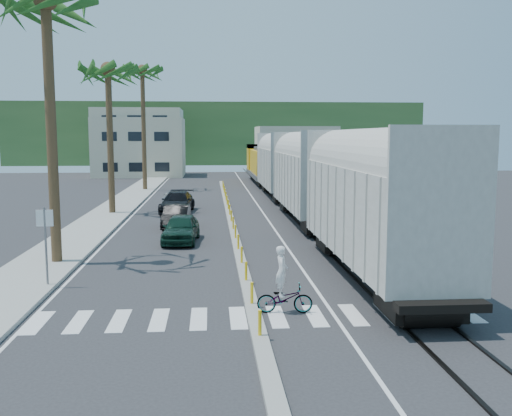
{
  "coord_description": "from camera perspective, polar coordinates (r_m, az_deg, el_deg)",
  "views": [
    {
      "loc": [
        -1.3,
        -18.93,
        5.55
      ],
      "look_at": [
        0.94,
        9.03,
        2.0
      ],
      "focal_mm": 40.0,
      "sensor_mm": 36.0,
      "label": 1
    }
  ],
  "objects": [
    {
      "name": "crosswalk",
      "position": [
        17.86,
        -0.18,
        -10.87
      ],
      "size": [
        14.0,
        2.2,
        0.01
      ],
      "primitive_type": "cube",
      "color": "silver",
      "rests_on": "ground"
    },
    {
      "name": "lane_markings",
      "position": [
        44.29,
        -5.65,
        -0.02
      ],
      "size": [
        9.42,
        90.0,
        0.01
      ],
      "color": "silver",
      "rests_on": "ground"
    },
    {
      "name": "cyclist",
      "position": [
        18.14,
        2.82,
        -8.35
      ],
      "size": [
        0.87,
        1.84,
        2.15
      ],
      "rotation": [
        0.0,
        0.0,
        1.5
      ],
      "color": "#9EA0A5",
      "rests_on": "ground"
    },
    {
      "name": "car_rear",
      "position": [
        46.41,
        -8.04,
        1.02
      ],
      "size": [
        2.31,
        4.47,
        1.2
      ],
      "primitive_type": "imported",
      "rotation": [
        0.0,
        0.0,
        0.04
      ],
      "color": "#B0B2B5",
      "rests_on": "ground"
    },
    {
      "name": "rails",
      "position": [
        47.67,
        3.04,
        0.55
      ],
      "size": [
        1.56,
        100.0,
        0.06
      ],
      "color": "black",
      "rests_on": "ground"
    },
    {
      "name": "sidewalk",
      "position": [
        44.85,
        -13.78,
        -0.01
      ],
      "size": [
        3.0,
        90.0,
        0.15
      ],
      "primitive_type": "cube",
      "color": "gray",
      "rests_on": "ground"
    },
    {
      "name": "hillside",
      "position": [
        118.94,
        -3.99,
        7.41
      ],
      "size": [
        80.0,
        20.0,
        12.0
      ],
      "primitive_type": "cube",
      "color": "#385628",
      "rests_on": "ground"
    },
    {
      "name": "buildings",
      "position": [
        90.74,
        -7.86,
        6.39
      ],
      "size": [
        38.0,
        27.0,
        10.0
      ],
      "color": "beige",
      "rests_on": "ground"
    },
    {
      "name": "ground",
      "position": [
        19.77,
        -0.63,
        -9.09
      ],
      "size": [
        140.0,
        140.0,
        0.0
      ],
      "primitive_type": "plane",
      "color": "#28282B",
      "rests_on": "ground"
    },
    {
      "name": "palm_trees",
      "position": [
        42.51,
        -14.19,
        14.1
      ],
      "size": [
        3.5,
        37.2,
        13.75
      ],
      "color": "brown",
      "rests_on": "ground"
    },
    {
      "name": "street_sign",
      "position": [
        22.06,
        -20.31,
        -2.57
      ],
      "size": [
        0.6,
        0.08,
        3.0
      ],
      "color": "slate",
      "rests_on": "ground"
    },
    {
      "name": "freight_train",
      "position": [
        42.69,
        3.92,
        3.64
      ],
      "size": [
        3.0,
        60.94,
        5.85
      ],
      "color": "#ABA79C",
      "rests_on": "ground"
    },
    {
      "name": "median",
      "position": [
        39.29,
        -2.64,
        -0.79
      ],
      "size": [
        0.45,
        60.0,
        0.85
      ],
      "color": "gray",
      "rests_on": "ground"
    },
    {
      "name": "car_third",
      "position": [
        41.99,
        -7.88,
        0.58
      ],
      "size": [
        3.16,
        5.59,
        1.5
      ],
      "primitive_type": "imported",
      "rotation": [
        0.0,
        0.0,
        -0.1
      ],
      "color": "black",
      "rests_on": "ground"
    },
    {
      "name": "car_lead",
      "position": [
        30.16,
        -7.51,
        -2.04
      ],
      "size": [
        2.33,
        4.54,
        1.46
      ],
      "primitive_type": "imported",
      "rotation": [
        0.0,
        0.0,
        -0.07
      ],
      "color": "#0F2F22",
      "rests_on": "ground"
    },
    {
      "name": "car_second",
      "position": [
        34.96,
        -7.97,
        -0.84
      ],
      "size": [
        1.79,
        4.32,
        1.39
      ],
      "primitive_type": "imported",
      "rotation": [
        0.0,
        0.0,
        -0.04
      ],
      "color": "black",
      "rests_on": "ground"
    }
  ]
}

